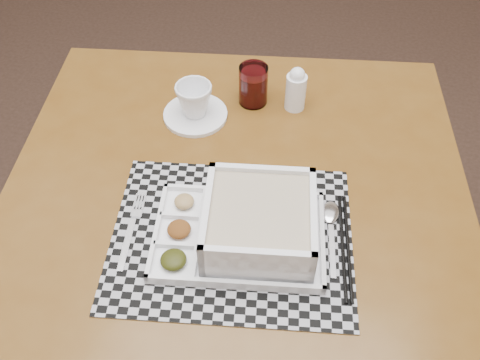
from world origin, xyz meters
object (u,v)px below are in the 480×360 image
cup (194,100)px  serving_tray (253,226)px  juice_glass (253,86)px  dining_table (236,216)px  creamer_bottle (296,89)px

cup → serving_tray: bearing=-77.6°
serving_tray → juice_glass: 0.41m
dining_table → serving_tray: (0.06, -0.10, 0.12)m
juice_glass → serving_tray: bearing=-79.0°
creamer_bottle → cup: bearing=-159.8°
juice_glass → creamer_bottle: creamer_bottle is taller
serving_tray → creamer_bottle: 0.40m
cup → juice_glass: bearing=14.1°
serving_tray → creamer_bottle: bearing=86.7°
creamer_bottle → dining_table: bearing=-105.1°
serving_tray → cup: bearing=122.1°
dining_table → creamer_bottle: 0.33m
dining_table → juice_glass: bearing=94.1°
creamer_bottle → juice_glass: bearing=-179.6°
juice_glass → dining_table: bearing=-85.9°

